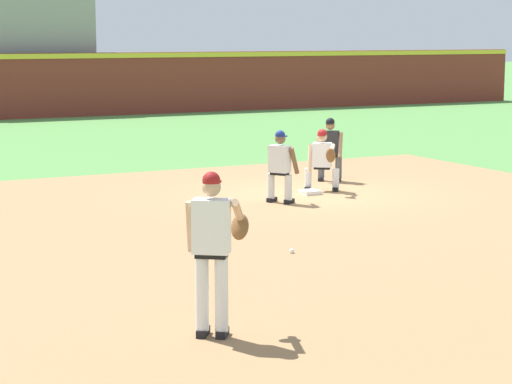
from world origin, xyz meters
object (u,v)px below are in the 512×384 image
Objects in this scene: first_base_bag at (310,192)px; baserunner at (280,164)px; pitcher at (214,244)px; first_baseman at (323,157)px; baseball at (292,251)px; umpire at (330,147)px.

first_base_bag is 1.48m from baserunner.
pitcher is 1.27× the size of baserunner.
pitcher is 10.62m from first_baseman.
baseball is 0.06× the size of first_baseman.
first_baseman is (0.44, 0.24, 0.69)m from first_base_bag.
first_baseman reaches higher than baseball.
first_baseman is 1.78m from baserunner.
umpire is (7.34, 9.66, -0.27)m from pitcher.
pitcher is 12.14m from umpire.
first_baseman is at bearing 30.90° from baserunner.
baseball is 0.04× the size of pitcher.
pitcher is at bearing -127.21° from umpire.
baserunner is (-1.53, -0.91, 0.06)m from first_baseman.
baseball is (-3.13, -4.86, -0.01)m from first_base_bag.
baserunner is at bearing -138.99° from umpire.
baserunner reaches higher than first_baseman.
baserunner is (4.90, 7.54, -0.27)m from pitcher.
umpire reaches higher than first_base_bag.
first_base_bag is 2.12m from umpire.
first_base_bag is 0.26× the size of umpire.
pitcher is (-2.85, -3.35, 1.02)m from baseball.
first_base_bag is 0.26× the size of baserunner.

